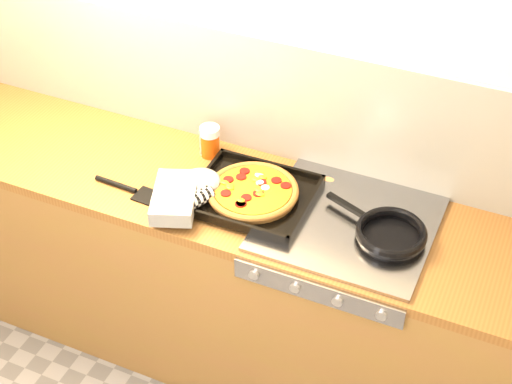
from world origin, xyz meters
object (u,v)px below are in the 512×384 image
at_px(pizza_on_tray, 232,192).
at_px(tomato_can, 208,142).
at_px(frying_pan, 390,233).
at_px(juice_glass, 210,141).

distance_m(pizza_on_tray, tomato_can, 0.32).
distance_m(pizza_on_tray, frying_pan, 0.59).
bearing_deg(pizza_on_tray, frying_pan, 2.89).
relative_size(frying_pan, tomato_can, 4.11).
distance_m(frying_pan, juice_glass, 0.82).
bearing_deg(juice_glass, pizza_on_tray, -48.47).
xyz_separation_m(frying_pan, tomato_can, (-0.80, 0.21, 0.02)).
bearing_deg(tomato_can, juice_glass, -38.10).
bearing_deg(tomato_can, pizza_on_tray, -47.94).
xyz_separation_m(pizza_on_tray, juice_glass, (-0.20, 0.23, 0.02)).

